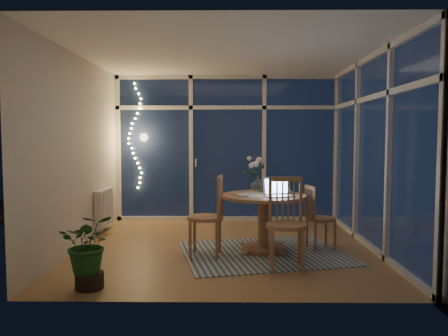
# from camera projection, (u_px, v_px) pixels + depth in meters

# --- Properties ---
(floor) EXTENTS (4.00, 4.00, 0.00)m
(floor) POSITION_uv_depth(u_px,v_px,m) (227.00, 247.00, 5.96)
(floor) COLOR olive
(floor) RESTS_ON ground
(ceiling) EXTENTS (4.00, 4.00, 0.00)m
(ceiling) POSITION_uv_depth(u_px,v_px,m) (227.00, 54.00, 5.78)
(ceiling) COLOR white
(ceiling) RESTS_ON wall_back
(wall_back) EXTENTS (4.00, 0.04, 2.60)m
(wall_back) POSITION_uv_depth(u_px,v_px,m) (228.00, 148.00, 7.86)
(wall_back) COLOR beige
(wall_back) RESTS_ON floor
(wall_front) EXTENTS (4.00, 0.04, 2.60)m
(wall_front) POSITION_uv_depth(u_px,v_px,m) (226.00, 160.00, 3.87)
(wall_front) COLOR beige
(wall_front) RESTS_ON floor
(wall_left) EXTENTS (0.04, 4.00, 2.60)m
(wall_left) POSITION_uv_depth(u_px,v_px,m) (79.00, 152.00, 5.89)
(wall_left) COLOR beige
(wall_left) RESTS_ON floor
(wall_right) EXTENTS (0.04, 4.00, 2.60)m
(wall_right) POSITION_uv_depth(u_px,v_px,m) (376.00, 152.00, 5.84)
(wall_right) COLOR beige
(wall_right) RESTS_ON floor
(window_wall_back) EXTENTS (4.00, 0.10, 2.60)m
(window_wall_back) POSITION_uv_depth(u_px,v_px,m) (228.00, 149.00, 7.82)
(window_wall_back) COLOR silver
(window_wall_back) RESTS_ON floor
(window_wall_right) EXTENTS (0.10, 4.00, 2.60)m
(window_wall_right) POSITION_uv_depth(u_px,v_px,m) (373.00, 152.00, 5.84)
(window_wall_right) COLOR silver
(window_wall_right) RESTS_ON floor
(radiator) EXTENTS (0.10, 0.70, 0.58)m
(radiator) POSITION_uv_depth(u_px,v_px,m) (104.00, 207.00, 6.85)
(radiator) COLOR silver
(radiator) RESTS_ON wall_left
(fairy_lights) EXTENTS (0.24, 0.10, 1.85)m
(fairy_lights) POSITION_uv_depth(u_px,v_px,m) (135.00, 136.00, 7.75)
(fairy_lights) COLOR #FFCF66
(fairy_lights) RESTS_ON window_wall_back
(garden_patio) EXTENTS (12.00, 6.00, 0.10)m
(garden_patio) POSITION_uv_depth(u_px,v_px,m) (248.00, 200.00, 10.95)
(garden_patio) COLOR black
(garden_patio) RESTS_ON ground
(garden_fence) EXTENTS (11.00, 0.08, 1.80)m
(garden_fence) POSITION_uv_depth(u_px,v_px,m) (228.00, 160.00, 11.38)
(garden_fence) COLOR #3C1F15
(garden_fence) RESTS_ON ground
(neighbour_roof) EXTENTS (7.00, 3.00, 2.20)m
(neighbour_roof) POSITION_uv_depth(u_px,v_px,m) (238.00, 116.00, 14.28)
(neighbour_roof) COLOR #2F3239
(neighbour_roof) RESTS_ON ground
(garden_shrubs) EXTENTS (0.90, 0.90, 0.90)m
(garden_shrubs) POSITION_uv_depth(u_px,v_px,m) (190.00, 187.00, 9.33)
(garden_shrubs) COLOR black
(garden_shrubs) RESTS_ON ground
(rug) EXTENTS (2.35, 2.04, 0.01)m
(rug) POSITION_uv_depth(u_px,v_px,m) (264.00, 253.00, 5.63)
(rug) COLOR #B9B596
(rug) RESTS_ON floor
(dining_table) EXTENTS (1.33, 1.33, 0.75)m
(dining_table) POSITION_uv_depth(u_px,v_px,m) (263.00, 223.00, 5.71)
(dining_table) COLOR #8C603F
(dining_table) RESTS_ON floor
(chair_left) EXTENTS (0.52, 0.52, 1.04)m
(chair_left) POSITION_uv_depth(u_px,v_px,m) (205.00, 216.00, 5.46)
(chair_left) COLOR #8C603F
(chair_left) RESTS_ON floor
(chair_right) EXTENTS (0.48, 0.48, 0.88)m
(chair_right) POSITION_uv_depth(u_px,v_px,m) (321.00, 217.00, 5.81)
(chair_right) COLOR #8C603F
(chair_right) RESTS_ON floor
(chair_front) EXTENTS (0.51, 0.51, 1.05)m
(chair_front) POSITION_uv_depth(u_px,v_px,m) (287.00, 223.00, 4.94)
(chair_front) COLOR #8C603F
(chair_front) RESTS_ON floor
(laptop) EXTENTS (0.41, 0.37, 0.26)m
(laptop) POSITION_uv_depth(u_px,v_px,m) (280.00, 186.00, 5.49)
(laptop) COLOR silver
(laptop) RESTS_ON dining_table
(flower_vase) EXTENTS (0.24, 0.24, 0.21)m
(flower_vase) POSITION_uv_depth(u_px,v_px,m) (258.00, 184.00, 5.95)
(flower_vase) COLOR silver
(flower_vase) RESTS_ON dining_table
(bowl) EXTENTS (0.18, 0.18, 0.04)m
(bowl) POSITION_uv_depth(u_px,v_px,m) (285.00, 191.00, 5.90)
(bowl) COLOR silver
(bowl) RESTS_ON dining_table
(newspapers) EXTENTS (0.50, 0.48, 0.02)m
(newspapers) POSITION_uv_depth(u_px,v_px,m) (253.00, 194.00, 5.66)
(newspapers) COLOR silver
(newspapers) RESTS_ON dining_table
(phone) EXTENTS (0.12, 0.10, 0.01)m
(phone) POSITION_uv_depth(u_px,v_px,m) (267.00, 195.00, 5.59)
(phone) COLOR black
(phone) RESTS_ON dining_table
(potted_plant) EXTENTS (0.66, 0.61, 0.76)m
(potted_plant) POSITION_uv_depth(u_px,v_px,m) (89.00, 251.00, 4.30)
(potted_plant) COLOR #1B4B1F
(potted_plant) RESTS_ON floor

